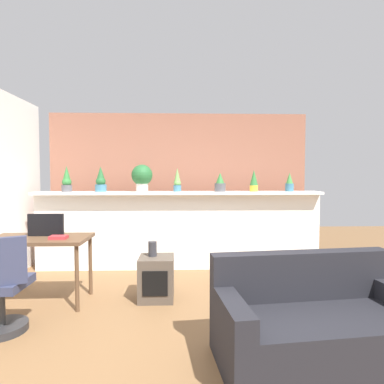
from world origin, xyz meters
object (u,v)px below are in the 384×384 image
Objects in this scene: tv_monitor at (46,225)px; couch at (316,325)px; desk at (39,245)px; side_cube_shelf at (156,278)px; potted_plant_5 at (254,181)px; potted_plant_2 at (142,177)px; book_on_desk at (59,237)px; potted_plant_6 at (289,183)px; vase_on_shelf at (153,249)px; potted_plant_1 at (101,181)px; potted_plant_3 at (177,181)px; office_chair at (1,292)px; potted_plant_4 at (220,183)px; potted_plant_0 at (67,181)px.

tv_monitor is 0.25× the size of couch.
desk reaches higher than side_cube_shelf.
potted_plant_2 is at bearing 178.15° from potted_plant_5.
book_on_desk reaches higher than side_cube_shelf.
vase_on_shelf is at bearing -150.15° from potted_plant_6.
couch is (1.34, -1.29, 0.03)m from side_cube_shelf.
desk is (-0.39, -1.25, -0.70)m from potted_plant_1.
book_on_desk is at bearing -133.30° from potted_plant_3.
couch is (2.68, -0.50, -0.11)m from office_chair.
potted_plant_2 is 0.55m from potted_plant_3.
potted_plant_5 is 2.87m from book_on_desk.
potted_plant_2 is 1.20m from potted_plant_4.
desk is at bearing -121.36° from tv_monitor.
potted_plant_2 is at bearing 3.92° from potted_plant_1.
potted_plant_2 is 0.83× the size of side_cube_shelf.
potted_plant_1 reaches higher than potted_plant_5.
potted_plant_3 is at bearing 179.67° from potted_plant_6.
potted_plant_2 reaches higher than couch.
potted_plant_1 reaches higher than tv_monitor.
potted_plant_3 is at bearing 0.46° from potted_plant_1.
book_on_desk is (0.26, -0.10, 0.10)m from desk.
potted_plant_1 is at bearing -179.54° from potted_plant_3.
office_chair is at bearing -149.02° from potted_plant_6.
potted_plant_0 is at bearing 105.72° from book_on_desk.
potted_plant_0 is 2.22m from office_chair.
book_on_desk is at bearing -155.82° from potted_plant_6.
book_on_desk is (0.21, -0.18, -0.11)m from tv_monitor.
side_cube_shelf is (-1.96, -1.19, -1.08)m from potted_plant_6.
side_cube_shelf is 2.88× the size of vase_on_shelf.
potted_plant_2 reaches higher than vase_on_shelf.
potted_plant_4 reaches higher than couch.
potted_plant_4 is 0.52m from potted_plant_5.
side_cube_shelf is at bearing -100.88° from potted_plant_3.
potted_plant_0 is 3.89m from couch.
desk is at bearing -177.30° from side_cube_shelf.
vase_on_shelf is (-0.28, -1.16, -0.77)m from potted_plant_3.
potted_plant_2 is 1.43× the size of potted_plant_6.
side_cube_shelf is 0.34m from vase_on_shelf.
office_chair is 1.56m from side_cube_shelf.
potted_plant_3 is at bearing 76.59° from vase_on_shelf.
book_on_desk is (-0.13, -1.36, -0.60)m from potted_plant_1.
potted_plant_2 is 2.28× the size of book_on_desk.
office_chair is 0.79m from book_on_desk.
side_cube_shelf is 1.86m from couch.
desk is 2.73× the size of tv_monitor.
book_on_desk is (-3.02, -1.35, -0.56)m from potted_plant_6.
potted_plant_2 is (1.13, 0.03, 0.06)m from potted_plant_0.
desk is at bearing 158.39° from book_on_desk.
desk is (-1.01, -1.29, -0.77)m from potted_plant_2.
potted_plant_0 reaches higher than desk.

